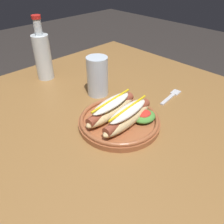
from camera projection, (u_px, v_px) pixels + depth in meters
The scene contains 5 objects.
dining_table at pixel (80, 144), 0.76m from camera, with size 1.22×0.92×0.74m.
hot_dog_plate at pixel (120, 117), 0.67m from camera, with size 0.24×0.24×0.08m.
fork at pixel (172, 96), 0.82m from camera, with size 0.12×0.03×0.00m.
water_cup at pixel (97, 76), 0.80m from camera, with size 0.07×0.07×0.14m, color silver.
glass_bottle at pixel (43, 55), 0.89m from camera, with size 0.06×0.06×0.24m.
Camera 1 is at (-0.32, -0.48, 1.16)m, focal length 37.23 mm.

